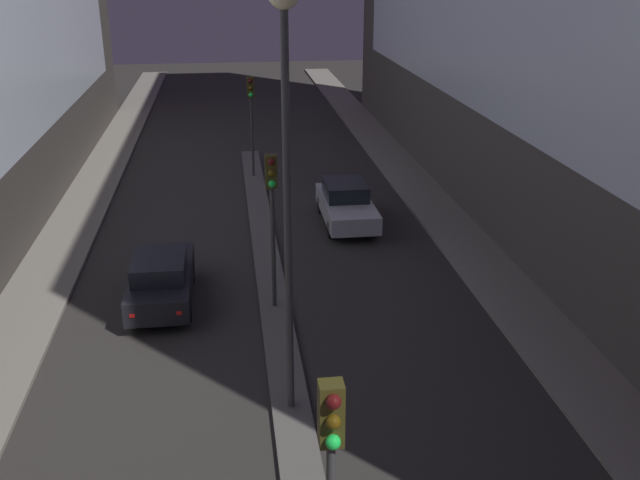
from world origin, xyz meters
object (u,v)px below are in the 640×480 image
traffic_light_far (251,104)px  car_left_lane (161,279)px  car_right_lane (346,204)px  traffic_light_mid (272,198)px  street_lamp (286,118)px  traffic_light_near (331,462)px

traffic_light_far → car_left_lane: traffic_light_far is taller
car_left_lane → car_right_lane: bearing=42.6°
traffic_light_mid → street_lamp: (0.00, -4.94, 3.23)m
street_lamp → car_right_lane: (3.23, 11.75, -5.86)m
traffic_light_mid → traffic_light_far: (0.00, 13.19, 0.00)m
traffic_light_near → traffic_light_far: size_ratio=1.00×
traffic_light_near → traffic_light_mid: size_ratio=1.00×
traffic_light_near → car_right_lane: size_ratio=1.00×
street_lamp → car_right_lane: bearing=74.6°
traffic_light_far → street_lamp: street_lamp is taller
car_right_lane → traffic_light_far: bearing=116.8°
traffic_light_mid → car_right_lane: size_ratio=1.00×
traffic_light_far → car_right_lane: bearing=-63.2°
traffic_light_near → car_left_lane: (-3.23, 11.83, -2.63)m
traffic_light_mid → traffic_light_far: 13.19m
traffic_light_mid → street_lamp: 5.90m
traffic_light_far → car_right_lane: 7.62m
traffic_light_near → traffic_light_far: bearing=90.0°
car_left_lane → street_lamp: bearing=-60.9°
car_left_lane → car_right_lane: size_ratio=0.96×
traffic_light_far → car_left_lane: bearing=-104.7°
car_right_lane → street_lamp: bearing=-105.4°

